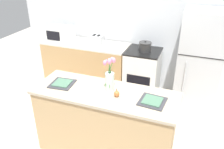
% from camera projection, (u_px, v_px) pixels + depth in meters
% --- Properties ---
extents(ground_plane, '(10.00, 10.00, 0.00)m').
position_uv_depth(ground_plane, '(106.00, 149.00, 3.34)').
color(ground_plane, beige).
extents(back_wall, '(5.20, 0.08, 2.70)m').
position_uv_depth(back_wall, '(145.00, 21.00, 4.39)').
color(back_wall, silver).
rests_on(back_wall, ground_plane).
extents(kitchen_island, '(1.80, 0.66, 0.95)m').
position_uv_depth(kitchen_island, '(105.00, 123.00, 3.12)').
color(kitchen_island, tan).
rests_on(kitchen_island, ground_plane).
extents(back_counter, '(1.68, 0.60, 0.92)m').
position_uv_depth(back_counter, '(86.00, 65.00, 4.79)').
color(back_counter, tan).
rests_on(back_counter, ground_plane).
extents(stove_range, '(0.60, 0.61, 0.92)m').
position_uv_depth(stove_range, '(142.00, 74.00, 4.43)').
color(stove_range, silver).
rests_on(stove_range, ground_plane).
extents(refrigerator, '(0.68, 0.67, 1.71)m').
position_uv_depth(refrigerator, '(199.00, 61.00, 3.95)').
color(refrigerator, '#B7BABC').
rests_on(refrigerator, ground_plane).
extents(flower_vase, '(0.14, 0.16, 0.45)m').
position_uv_depth(flower_vase, '(110.00, 78.00, 2.87)').
color(flower_vase, silver).
rests_on(flower_vase, kitchen_island).
extents(pear_figurine, '(0.07, 0.07, 0.11)m').
position_uv_depth(pear_figurine, '(117.00, 93.00, 2.79)').
color(pear_figurine, '#C66B33').
rests_on(pear_figurine, kitchen_island).
extents(plate_setting_left, '(0.32, 0.32, 0.02)m').
position_uv_depth(plate_setting_left, '(62.00, 83.00, 3.07)').
color(plate_setting_left, '#333338').
rests_on(plate_setting_left, kitchen_island).
extents(plate_setting_right, '(0.32, 0.32, 0.02)m').
position_uv_depth(plate_setting_right, '(152.00, 101.00, 2.71)').
color(plate_setting_right, '#333338').
rests_on(plate_setting_right, kitchen_island).
extents(toaster, '(0.28, 0.18, 0.17)m').
position_uv_depth(toaster, '(97.00, 40.00, 4.50)').
color(toaster, '#B7BABC').
rests_on(toaster, back_counter).
extents(cooking_pot, '(0.22, 0.22, 0.19)m').
position_uv_depth(cooking_pot, '(145.00, 47.00, 4.16)').
color(cooking_pot, '#2D2D2D').
rests_on(cooking_pot, stove_range).
extents(microwave, '(0.48, 0.37, 0.27)m').
position_uv_depth(microwave, '(60.00, 33.00, 4.69)').
color(microwave, white).
rests_on(microwave, back_counter).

